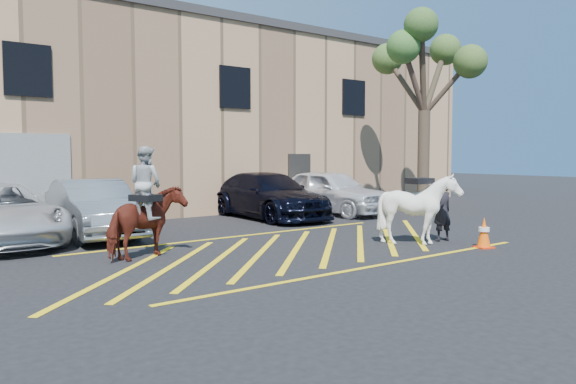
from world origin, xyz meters
TOP-DOWN VIEW (x-y plane):
  - ground at (0.00, 0.00)m, footprint 90.00×90.00m
  - car_silver_sedan at (-3.05, 4.53)m, footprint 1.96×4.75m
  - car_blue_suv at (3.17, 5.14)m, footprint 2.49×5.48m
  - car_white_suv at (5.73, 4.82)m, footprint 2.48×5.00m
  - handler at (3.67, -1.64)m, footprint 0.62×0.46m
  - warehouse at (-0.01, 11.99)m, footprint 32.42×10.20m
  - hatching_zone at (-0.00, -0.30)m, footprint 12.60×5.12m
  - mounted_bay at (-3.22, 0.77)m, footprint 1.98×1.41m
  - saddled_white at (2.78, -1.63)m, footprint 1.58×1.74m
  - traffic_cone at (3.60, -2.89)m, footprint 0.45×0.45m
  - tree at (8.76, 3.02)m, footprint 3.99×4.37m

SIDE VIEW (x-z plane):
  - ground at x=0.00m, z-range 0.00..0.00m
  - hatching_zone at x=0.00m, z-range 0.00..0.01m
  - traffic_cone at x=3.60m, z-range 0.00..0.73m
  - car_silver_sedan at x=-3.05m, z-range 0.00..1.53m
  - car_blue_suv at x=3.17m, z-range 0.00..1.55m
  - handler at x=3.67m, z-range 0.00..1.56m
  - car_white_suv at x=5.73m, z-range 0.00..1.64m
  - saddled_white at x=2.78m, z-range 0.01..1.76m
  - mounted_bay at x=-3.22m, z-range -0.23..2.15m
  - warehouse at x=-0.01m, z-range 0.00..7.30m
  - tree at x=8.76m, z-range 2.04..9.35m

